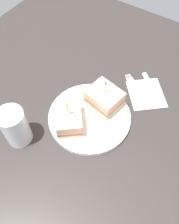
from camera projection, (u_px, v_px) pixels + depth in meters
ground_plane at (90, 120)px, 70.60cm from camera, size 115.56×115.56×2.00cm
plate at (90, 117)px, 69.21cm from camera, size 24.07×24.07×1.32cm
sandwich_half_front at (69, 119)px, 65.00cm from camera, size 11.36×11.73×9.59cm
sandwich_half_back at (104, 98)px, 68.86cm from camera, size 10.79×9.54×9.70cm
drink_glass at (16, 128)px, 62.04cm from camera, size 7.01×7.01×11.63cm
napkin at (146, 94)px, 74.73cm from camera, size 15.77×15.89×0.15cm
fork at (133, 85)px, 76.45cm from camera, size 11.06×9.29×0.35cm
knife at (150, 84)px, 76.76cm from camera, size 9.46×8.75×0.35cm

